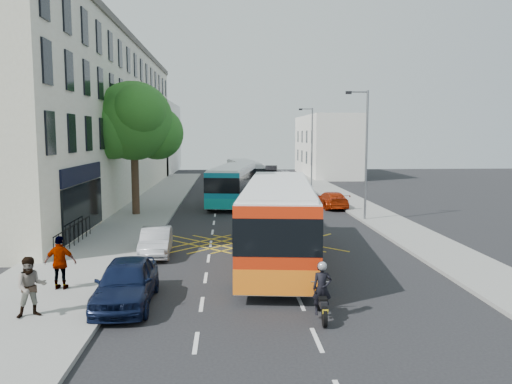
{
  "coord_description": "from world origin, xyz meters",
  "views": [
    {
      "loc": [
        -2.35,
        -18.6,
        5.42
      ],
      "look_at": [
        -0.72,
        9.48,
        2.2
      ],
      "focal_mm": 35.0,
      "sensor_mm": 36.0,
      "label": 1
    }
  ],
  "objects": [
    {
      "name": "parked_car_silver",
      "position": [
        -5.6,
        3.83,
        0.61
      ],
      "size": [
        1.49,
        3.78,
        1.23
      ],
      "primitive_type": "imported",
      "rotation": [
        0.0,
        0.0,
        0.05
      ],
      "color": "#9A9CA1",
      "rests_on": "ground"
    },
    {
      "name": "red_hatchback",
      "position": [
        5.38,
        17.81,
        0.62
      ],
      "size": [
        2.14,
        4.43,
        1.24
      ],
      "primitive_type": "imported",
      "rotation": [
        0.0,
        0.0,
        3.24
      ],
      "color": "#A62507",
      "rests_on": "ground"
    },
    {
      "name": "lamp_far",
      "position": [
        6.2,
        32.0,
        4.62
      ],
      "size": [
        1.45,
        0.15,
        8.0
      ],
      "color": "slate",
      "rests_on": "pavement_right"
    },
    {
      "name": "bus_mid",
      "position": [
        -1.89,
        20.47,
        1.59
      ],
      "size": [
        4.15,
        10.97,
        3.01
      ],
      "rotation": [
        0.0,
        0.0,
        -0.16
      ],
      "color": "silver",
      "rests_on": "ground"
    },
    {
      "name": "distant_car_dark",
      "position": [
        3.52,
        47.23,
        0.72
      ],
      "size": [
        2.06,
        4.52,
        1.44
      ],
      "primitive_type": "imported",
      "rotation": [
        0.0,
        0.0,
        3.02
      ],
      "color": "black",
      "rests_on": "ground"
    },
    {
      "name": "terrace_far",
      "position": [
        -14.0,
        55.0,
        5.0
      ],
      "size": [
        8.0,
        20.0,
        10.0
      ],
      "primitive_type": "cube",
      "color": "silver",
      "rests_on": "ground"
    },
    {
      "name": "distant_car_grey",
      "position": [
        -2.73,
        43.31,
        0.74
      ],
      "size": [
        2.63,
        5.41,
        1.48
      ],
      "primitive_type": "imported",
      "rotation": [
        0.0,
        0.0,
        -0.03
      ],
      "color": "#43464B",
      "rests_on": "ground"
    },
    {
      "name": "building_right",
      "position": [
        11.0,
        48.0,
        4.0
      ],
      "size": [
        6.0,
        18.0,
        8.0
      ],
      "primitive_type": "cube",
      "color": "silver",
      "rests_on": "ground"
    },
    {
      "name": "terrace_main",
      "position": [
        -14.0,
        24.49,
        6.76
      ],
      "size": [
        8.3,
        45.0,
        13.5
      ],
      "color": "beige",
      "rests_on": "ground"
    },
    {
      "name": "pedestrian_far",
      "position": [
        -8.08,
        -1.57,
        1.08
      ],
      "size": [
        1.11,
        0.51,
        1.85
      ],
      "primitive_type": "imported",
      "rotation": [
        0.0,
        0.0,
        3.09
      ],
      "color": "gray",
      "rests_on": "pavement_left"
    },
    {
      "name": "motorbike",
      "position": [
        0.42,
        -4.45,
        0.81
      ],
      "size": [
        0.61,
        1.95,
        1.73
      ],
      "rotation": [
        0.0,
        0.0,
        -0.07
      ],
      "color": "black",
      "rests_on": "ground"
    },
    {
      "name": "pavement_right",
      "position": [
        7.5,
        15.0,
        0.07
      ],
      "size": [
        3.0,
        70.0,
        0.15
      ],
      "primitive_type": "cube",
      "color": "gray",
      "rests_on": "ground"
    },
    {
      "name": "pedestrian_near",
      "position": [
        -8.06,
        -4.21,
        1.04
      ],
      "size": [
        1.06,
        0.95,
        1.78
      ],
      "primitive_type": "imported",
      "rotation": [
        0.0,
        0.0,
        0.4
      ],
      "color": "gray",
      "rests_on": "pavement_left"
    },
    {
      "name": "bus_near",
      "position": [
        -0.15,
        2.47,
        1.8
      ],
      "size": [
        4.12,
        12.38,
        3.42
      ],
      "rotation": [
        0.0,
        0.0,
        -0.11
      ],
      "color": "silver",
      "rests_on": "ground"
    },
    {
      "name": "bus_far",
      "position": [
        -0.63,
        31.5,
        1.49
      ],
      "size": [
        3.53,
        10.31,
        2.84
      ],
      "rotation": [
        0.0,
        0.0,
        0.12
      ],
      "color": "silver",
      "rests_on": "ground"
    },
    {
      "name": "distant_car_silver",
      "position": [
        4.64,
        41.94,
        0.6
      ],
      "size": [
        1.74,
        3.64,
        1.2
      ],
      "primitive_type": "imported",
      "rotation": [
        0.0,
        0.0,
        3.24
      ],
      "color": "#A5A6AC",
      "rests_on": "ground"
    },
    {
      "name": "parked_car_blue",
      "position": [
        -5.6,
        -2.88,
        0.74
      ],
      "size": [
        1.83,
        4.37,
        1.48
      ],
      "primitive_type": "imported",
      "rotation": [
        0.0,
        0.0,
        0.02
      ],
      "color": "black",
      "rests_on": "ground"
    },
    {
      "name": "ground",
      "position": [
        0.0,
        0.0,
        0.0
      ],
      "size": [
        120.0,
        120.0,
        0.0
      ],
      "primitive_type": "plane",
      "color": "black",
      "rests_on": "ground"
    },
    {
      "name": "lamp_near",
      "position": [
        6.2,
        12.0,
        4.62
      ],
      "size": [
        1.45,
        0.15,
        8.0
      ],
      "color": "slate",
      "rests_on": "pavement_right"
    },
    {
      "name": "railings",
      "position": [
        -9.7,
        5.3,
        0.72
      ],
      "size": [
        0.08,
        5.6,
        1.14
      ],
      "primitive_type": null,
      "color": "black",
      "rests_on": "pavement_left"
    },
    {
      "name": "street_tree",
      "position": [
        -8.51,
        14.97,
        6.29
      ],
      "size": [
        6.3,
        5.7,
        8.8
      ],
      "color": "#382619",
      "rests_on": "pavement_left"
    },
    {
      "name": "pavement_left",
      "position": [
        -8.5,
        15.0,
        0.07
      ],
      "size": [
        5.0,
        70.0,
        0.15
      ],
      "primitive_type": "cube",
      "color": "gray",
      "rests_on": "ground"
    }
  ]
}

